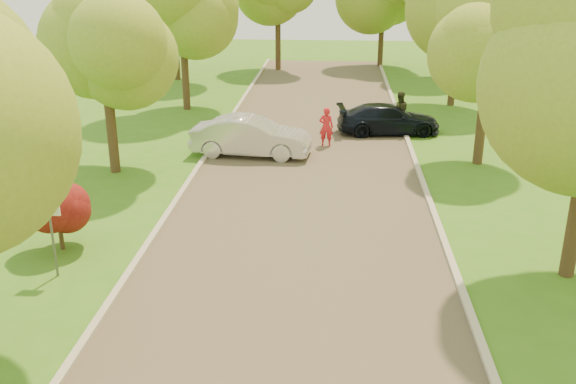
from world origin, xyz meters
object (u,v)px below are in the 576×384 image
(dark_sedan, at_px, (388,119))
(person_olive, at_px, (399,111))
(street_sign, at_px, (50,218))
(silver_sedan, at_px, (251,137))
(person_striped, at_px, (326,127))

(dark_sedan, bearing_deg, person_olive, -55.07)
(street_sign, bearing_deg, person_olive, 56.51)
(street_sign, bearing_deg, silver_sedan, 71.33)
(street_sign, distance_m, person_olive, 17.41)
(silver_sedan, distance_m, dark_sedan, 6.72)
(street_sign, bearing_deg, dark_sedan, 57.11)
(street_sign, relative_size, silver_sedan, 0.47)
(dark_sedan, bearing_deg, person_striped, 122.15)
(person_striped, height_order, person_olive, person_olive)
(dark_sedan, relative_size, person_striped, 2.77)
(silver_sedan, xyz_separation_m, person_olive, (6.10, 4.15, 0.13))
(silver_sedan, relative_size, dark_sedan, 1.04)
(silver_sedan, bearing_deg, person_striped, -56.76)
(dark_sedan, distance_m, person_olive, 0.71)
(silver_sedan, bearing_deg, street_sign, 166.40)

